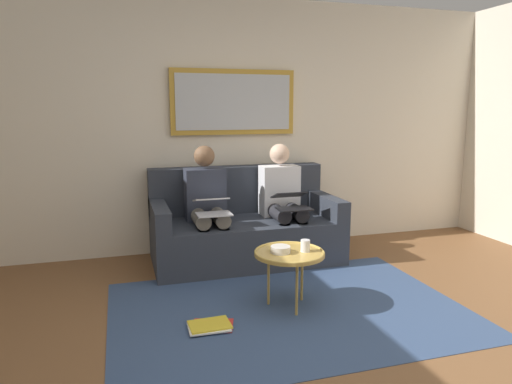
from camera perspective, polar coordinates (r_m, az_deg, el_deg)
name	(u,v)px	position (r m, az deg, el deg)	size (l,w,h in m)	color
ground_plane	(340,378)	(2.93, 10.30, -21.62)	(6.00, 5.20, 0.10)	brown
wall_rear	(232,126)	(4.94, -3.02, 8.08)	(6.00, 0.12, 2.60)	beige
area_rug	(288,309)	(3.59, 4.01, -14.20)	(2.60, 1.80, 0.01)	#33476B
couch	(244,228)	(4.62, -1.48, -4.45)	(1.80, 0.90, 0.90)	#2D333D
framed_mirror	(234,102)	(4.85, -2.78, 11.00)	(1.30, 0.05, 0.66)	#B7892D
coffee_table	(289,254)	(3.49, 4.13, -7.62)	(0.53, 0.53, 0.44)	tan
cup	(305,246)	(3.49, 6.08, -6.60)	(0.07, 0.07, 0.09)	silver
bowl	(281,249)	(3.45, 3.04, -7.08)	(0.15, 0.15, 0.05)	beige
person_left	(283,198)	(4.61, 3.29, -0.75)	(0.38, 0.58, 1.14)	silver
laptop_black	(291,201)	(4.38, 4.36, -1.11)	(0.31, 0.35, 0.15)	black
person_right	(207,202)	(4.41, -6.05, -1.28)	(0.38, 0.58, 1.14)	#2D3342
laptop_silver	(212,206)	(4.17, -5.42, -1.70)	(0.31, 0.33, 0.14)	silver
magazine_stack	(210,326)	(3.31, -5.64, -16.07)	(0.34, 0.28, 0.03)	red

